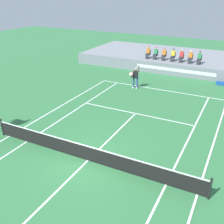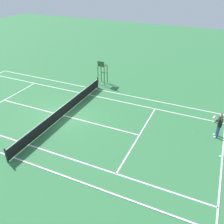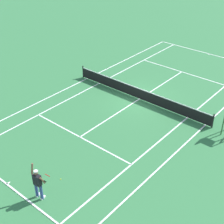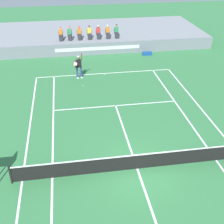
# 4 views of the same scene
# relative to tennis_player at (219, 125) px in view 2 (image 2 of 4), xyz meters

# --- Properties ---
(ground_plane) EXTENTS (80.00, 80.00, 0.00)m
(ground_plane) POSITION_rel_tennis_player_xyz_m (2.10, -11.36, -0.99)
(ground_plane) COLOR #337542
(court) EXTENTS (11.08, 23.88, 0.03)m
(court) POSITION_rel_tennis_player_xyz_m (2.10, -11.36, -0.98)
(court) COLOR #337542
(court) RESTS_ON ground
(net) EXTENTS (11.98, 0.10, 1.07)m
(net) POSITION_rel_tennis_player_xyz_m (2.10, -11.36, -0.47)
(net) COLOR black
(net) RESTS_ON ground
(tennis_player) EXTENTS (0.75, 0.70, 2.08)m
(tennis_player) POSITION_rel_tennis_player_xyz_m (0.00, 0.00, 0.00)
(tennis_player) COLOR navy
(tennis_player) RESTS_ON ground
(tennis_ball) EXTENTS (0.07, 0.07, 0.07)m
(tennis_ball) POSITION_rel_tennis_player_xyz_m (0.18, -1.55, -0.96)
(tennis_ball) COLOR #D1E533
(tennis_ball) RESTS_ON ground
(umpire_chair) EXTENTS (0.77, 0.77, 2.44)m
(umpire_chair) POSITION_rel_tennis_player_xyz_m (-4.92, -11.36, 0.56)
(umpire_chair) COLOR #2D562D
(umpire_chair) RESTS_ON ground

